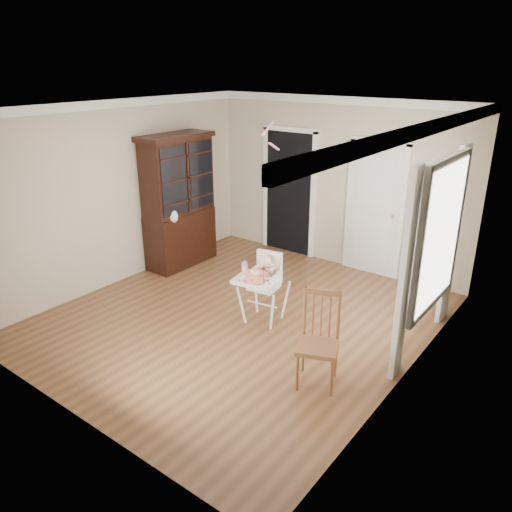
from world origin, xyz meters
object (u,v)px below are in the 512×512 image
Objects in this scene: high_chair at (264,280)px; sippy_cup at (245,268)px; dining_chair at (318,343)px; china_cabinet at (179,201)px; cake at (254,277)px.

high_chair reaches higher than sippy_cup.
sippy_cup is at bearing 134.86° from dining_chair.
dining_chair reaches higher than sippy_cup.
china_cabinet reaches higher than high_chair.
high_chair is 3.32× the size of cake.
high_chair is 1.45m from dining_chair.
china_cabinet is (-2.32, 1.03, 0.35)m from cake.
cake is 0.28× the size of dining_chair.
high_chair is 0.28m from cake.
sippy_cup is 1.61m from dining_chair.
high_chair is 2.46m from china_cabinet.
china_cabinet is at bearing 134.50° from dining_chair.
dining_chair is (1.46, -0.62, -0.27)m from sippy_cup.
high_chair is 0.93× the size of dining_chair.
sippy_cup is 0.19× the size of dining_chair.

